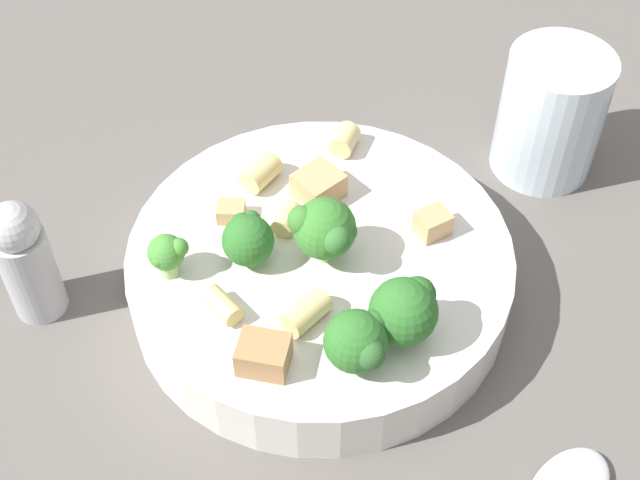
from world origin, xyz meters
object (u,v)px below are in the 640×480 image
(broccoli_floret_1, at_px, (168,253))
(chicken_chunk_1, at_px, (433,223))
(rigatoni_2, at_px, (286,219))
(chicken_chunk_2, at_px, (264,355))
(rigatoni_5, at_px, (306,313))
(chicken_chunk_3, at_px, (231,212))
(drinking_glass, at_px, (549,120))
(broccoli_floret_3, at_px, (405,309))
(chicken_chunk_0, at_px, (319,185))
(pepper_shaker, at_px, (25,259))
(broccoli_floret_0, at_px, (320,231))
(rigatoni_0, at_px, (223,306))
(rigatoni_1, at_px, (345,140))
(pasta_bowl, at_px, (320,268))
(broccoli_floret_2, at_px, (247,239))
(broccoli_floret_4, at_px, (358,341))
(rigatoni_4, at_px, (261,173))
(rigatoni_3, at_px, (326,224))

(broccoli_floret_1, relative_size, chicken_chunk_1, 1.50)
(rigatoni_2, xyz_separation_m, chicken_chunk_2, (0.09, -0.06, 0.00))
(rigatoni_5, bearing_deg, chicken_chunk_3, -176.96)
(drinking_glass, bearing_deg, broccoli_floret_3, -59.96)
(chicken_chunk_0, distance_m, pepper_shaker, 0.19)
(chicken_chunk_0, bearing_deg, pepper_shaker, -99.37)
(rigatoni_2, bearing_deg, broccoli_floret_0, 9.24)
(broccoli_floret_1, distance_m, rigatoni_0, 0.05)
(rigatoni_1, bearing_deg, chicken_chunk_1, 7.29)
(pasta_bowl, bearing_deg, pepper_shaker, -114.10)
(rigatoni_2, height_order, drinking_glass, drinking_glass)
(chicken_chunk_0, xyz_separation_m, pepper_shaker, (-0.03, -0.18, -0.00))
(broccoli_floret_0, bearing_deg, broccoli_floret_2, -119.20)
(broccoli_floret_4, xyz_separation_m, chicken_chunk_0, (-0.13, 0.04, -0.01))
(chicken_chunk_1, bearing_deg, broccoli_floret_1, -106.10)
(chicken_chunk_3, bearing_deg, rigatoni_2, 50.48)
(rigatoni_4, relative_size, chicken_chunk_3, 1.50)
(broccoli_floret_3, distance_m, rigatoni_3, 0.09)
(broccoli_floret_1, xyz_separation_m, drinking_glass, (-0.00, 0.29, -0.02))
(broccoli_floret_4, bearing_deg, rigatoni_4, 174.79)
(pasta_bowl, bearing_deg, drinking_glass, 98.77)
(broccoli_floret_1, xyz_separation_m, rigatoni_1, (-0.05, 0.14, -0.01))
(rigatoni_3, distance_m, drinking_glass, 0.19)
(broccoli_floret_3, bearing_deg, rigatoni_3, -178.88)
(broccoli_floret_0, relative_size, rigatoni_2, 2.18)
(broccoli_floret_0, height_order, chicken_chunk_0, broccoli_floret_0)
(broccoli_floret_3, xyz_separation_m, broccoli_floret_4, (0.01, -0.03, -0.00))
(pasta_bowl, height_order, broccoli_floret_1, broccoli_floret_1)
(rigatoni_3, xyz_separation_m, drinking_glass, (-0.02, 0.19, -0.01))
(pasta_bowl, relative_size, chicken_chunk_3, 13.85)
(broccoli_floret_4, height_order, rigatoni_3, broccoli_floret_4)
(broccoli_floret_3, relative_size, rigatoni_1, 2.06)
(chicken_chunk_1, bearing_deg, pepper_shaker, -111.56)
(rigatoni_0, distance_m, rigatoni_5, 0.05)
(broccoli_floret_3, distance_m, chicken_chunk_0, 0.12)
(broccoli_floret_1, xyz_separation_m, broccoli_floret_4, (0.11, 0.07, 0.00))
(broccoli_floret_2, distance_m, rigatoni_0, 0.04)
(rigatoni_1, relative_size, rigatoni_5, 0.74)
(broccoli_floret_1, relative_size, broccoli_floret_3, 0.69)
(broccoli_floret_2, relative_size, chicken_chunk_3, 1.98)
(pasta_bowl, xyz_separation_m, broccoli_floret_2, (-0.01, -0.04, 0.04))
(rigatoni_0, xyz_separation_m, rigatoni_1, (-0.09, 0.13, 0.00))
(broccoli_floret_2, bearing_deg, chicken_chunk_0, 114.08)
(chicken_chunk_3, bearing_deg, broccoli_floret_2, -7.53)
(rigatoni_4, bearing_deg, broccoli_floret_1, -61.12)
(chicken_chunk_0, height_order, chicken_chunk_2, same)
(broccoli_floret_1, relative_size, broccoli_floret_4, 0.76)
(broccoli_floret_3, bearing_deg, broccoli_floret_4, -80.78)
(rigatoni_2, xyz_separation_m, drinking_glass, (-0.00, 0.21, -0.01))
(chicken_chunk_2, bearing_deg, broccoli_floret_4, 62.56)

